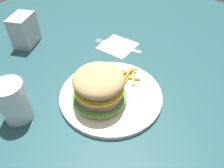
{
  "coord_description": "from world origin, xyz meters",
  "views": [
    {
      "loc": [
        -0.3,
        -0.23,
        0.41
      ],
      "look_at": [
        0.0,
        0.02,
        0.04
      ],
      "focal_mm": 34.32,
      "sensor_mm": 36.0,
      "label": 1
    }
  ],
  "objects": [
    {
      "name": "drink_glass",
      "position": [
        -0.19,
        0.15,
        0.04
      ],
      "size": [
        0.07,
        0.07,
        0.1
      ],
      "color": "silver",
      "rests_on": "ground_plane"
    },
    {
      "name": "fork",
      "position": [
        0.2,
        0.15,
        0.0
      ],
      "size": [
        0.05,
        0.17,
        0.0
      ],
      "color": "silver",
      "rests_on": "napkin"
    },
    {
      "name": "sandwich",
      "position": [
        -0.04,
        0.02,
        0.06
      ],
      "size": [
        0.13,
        0.13,
        0.1
      ],
      "color": "tan",
      "rests_on": "plate"
    },
    {
      "name": "napkin_dispenser",
      "position": [
        0.02,
        0.4,
        0.05
      ],
      "size": [
        0.11,
        0.09,
        0.1
      ],
      "primitive_type": "cube",
      "rotation": [
        0.0,
        0.0,
        3.61
      ],
      "color": "#B7BABF",
      "rests_on": "ground_plane"
    },
    {
      "name": "ground_plane",
      "position": [
        0.0,
        0.0,
        0.0
      ],
      "size": [
        1.6,
        1.6,
        0.0
      ],
      "primitive_type": "plane",
      "color": "#1E474C"
    },
    {
      "name": "napkin",
      "position": [
        0.2,
        0.15,
        0.0
      ],
      "size": [
        0.12,
        0.12,
        0.0
      ],
      "primitive_type": "cube",
      "rotation": [
        0.0,
        0.0,
        0.06
      ],
      "color": "white",
      "rests_on": "ground_plane"
    },
    {
      "name": "plate",
      "position": [
        0.0,
        0.02,
        0.01
      ],
      "size": [
        0.27,
        0.27,
        0.01
      ],
      "primitive_type": "cylinder",
      "color": "silver",
      "rests_on": "ground_plane"
    },
    {
      "name": "fries_pile",
      "position": [
        0.07,
        0.03,
        0.02
      ],
      "size": [
        0.11,
        0.09,
        0.01
      ],
      "color": "gold",
      "rests_on": "plate"
    }
  ]
}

